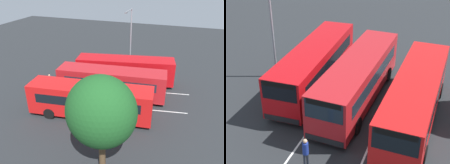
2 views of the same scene
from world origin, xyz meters
TOP-DOWN VIEW (x-y plane):
  - ground_plane at (0.00, 0.00)m, footprint 76.06×76.06m
  - bus_far_left at (-0.43, -3.82)m, footprint 11.54×4.58m
  - bus_center_left at (-0.01, -0.12)m, footprint 11.49×3.77m
  - bus_center_right at (0.60, 4.01)m, footprint 11.50×3.84m
  - pedestrian at (7.21, 0.41)m, footprint 0.45×0.45m
  - street_lamp at (-0.13, -7.03)m, footprint 0.23×2.68m
  - lane_stripe_outer_left at (0.00, -1.93)m, footprint 16.08×2.74m
  - lane_stripe_inner_left at (0.00, 1.93)m, footprint 16.08×2.74m

SIDE VIEW (x-z plane):
  - ground_plane at x=0.00m, z-range 0.00..0.00m
  - lane_stripe_outer_left at x=0.00m, z-range 0.00..0.01m
  - lane_stripe_inner_left at x=0.00m, z-range 0.00..0.01m
  - pedestrian at x=7.21m, z-range 0.16..1.94m
  - bus_far_left at x=-0.43m, z-range 0.17..3.30m
  - bus_center_left at x=-0.01m, z-range 0.17..3.30m
  - bus_center_right at x=0.60m, z-range 0.17..3.30m
  - street_lamp at x=-0.13m, z-range 0.62..8.89m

